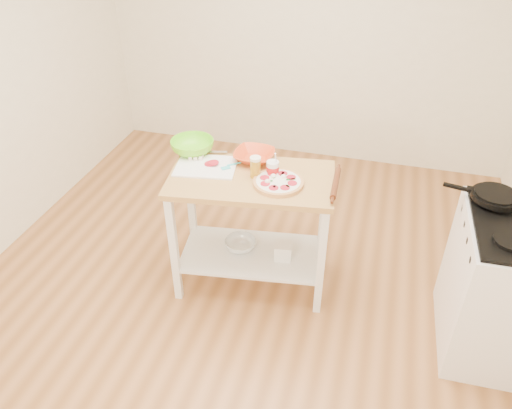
{
  "coord_description": "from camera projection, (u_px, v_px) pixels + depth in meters",
  "views": [
    {
      "loc": [
        0.79,
        -2.46,
        2.6
      ],
      "look_at": [
        0.06,
        0.14,
        0.72
      ],
      "focal_mm": 35.0,
      "sensor_mm": 36.0,
      "label": 1
    }
  ],
  "objects": [
    {
      "name": "gas_stove",
      "position": [
        508.0,
        288.0,
        3.0
      ],
      "size": [
        0.67,
        0.77,
        1.11
      ],
      "rotation": [
        0.0,
        0.0,
        0.03
      ],
      "color": "white",
      "rests_on": "ground"
    },
    {
      "name": "room_shell",
      "position": [
        238.0,
        126.0,
        2.84
      ],
      "size": [
        4.04,
        4.54,
        2.74
      ],
      "color": "#B07341",
      "rests_on": "ground"
    },
    {
      "name": "shelf_glass_bowl",
      "position": [
        240.0,
        244.0,
        3.62
      ],
      "size": [
        0.25,
        0.25,
        0.07
      ],
      "primitive_type": "imported",
      "rotation": [
        0.0,
        0.0,
        0.13
      ],
      "color": "silver",
      "rests_on": "prep_island"
    },
    {
      "name": "beer_pint",
      "position": [
        255.0,
        167.0,
        3.2
      ],
      "size": [
        0.07,
        0.07,
        0.14
      ],
      "color": "#AD7D18",
      "rests_on": "prep_island"
    },
    {
      "name": "skillet",
      "position": [
        494.0,
        196.0,
        2.92
      ],
      "size": [
        0.43,
        0.28,
        0.03
      ],
      "rotation": [
        0.0,
        0.0,
        -0.21
      ],
      "color": "black",
      "rests_on": "gas_stove"
    },
    {
      "name": "knife",
      "position": [
        202.0,
        152.0,
        3.48
      ],
      "size": [
        0.26,
        0.1,
        0.01
      ],
      "rotation": [
        0.0,
        0.0,
        0.24
      ],
      "color": "silver",
      "rests_on": "cutting_board"
    },
    {
      "name": "yogurt_tub",
      "position": [
        273.0,
        168.0,
        3.23
      ],
      "size": [
        0.08,
        0.08,
        0.18
      ],
      "color": "white",
      "rests_on": "prep_island"
    },
    {
      "name": "orange_bowl",
      "position": [
        254.0,
        156.0,
        3.4
      ],
      "size": [
        0.28,
        0.28,
        0.07
      ],
      "primitive_type": "imported",
      "rotation": [
        0.0,
        0.0,
        -0.03
      ],
      "color": "#DB471D",
      "rests_on": "prep_island"
    },
    {
      "name": "green_bowl",
      "position": [
        192.0,
        146.0,
        3.49
      ],
      "size": [
        0.36,
        0.36,
        0.09
      ],
      "primitive_type": "imported",
      "rotation": [
        0.0,
        0.0,
        0.23
      ],
      "color": "#72E31E",
      "rests_on": "prep_island"
    },
    {
      "name": "pizza",
      "position": [
        278.0,
        182.0,
        3.16
      ],
      "size": [
        0.32,
        0.32,
        0.05
      ],
      "rotation": [
        0.0,
        0.0,
        0.44
      ],
      "color": "#E1A460",
      "rests_on": "prep_island"
    },
    {
      "name": "rolling_pin",
      "position": [
        336.0,
        183.0,
        3.14
      ],
      "size": [
        0.05,
        0.34,
        0.04
      ],
      "primitive_type": "cylinder",
      "rotation": [
        1.57,
        0.0,
        0.04
      ],
      "color": "#5F2C15",
      "rests_on": "prep_island"
    },
    {
      "name": "cutting_board",
      "position": [
        206.0,
        166.0,
        3.34
      ],
      "size": [
        0.44,
        0.36,
        0.04
      ],
      "rotation": [
        0.0,
        0.0,
        0.16
      ],
      "color": "white",
      "rests_on": "prep_island"
    },
    {
      "name": "spatula",
      "position": [
        230.0,
        166.0,
        3.33
      ],
      "size": [
        0.12,
        0.13,
        0.01
      ],
      "rotation": [
        0.0,
        0.0,
        0.68
      ],
      "color": "#39C6D0",
      "rests_on": "cutting_board"
    },
    {
      "name": "prep_island",
      "position": [
        251.0,
        209.0,
        3.38
      ],
      "size": [
        1.14,
        0.73,
        0.9
      ],
      "rotation": [
        0.0,
        0.0,
        0.14
      ],
      "color": "tan",
      "rests_on": "ground"
    },
    {
      "name": "shelf_bin",
      "position": [
        283.0,
        251.0,
        3.53
      ],
      "size": [
        0.13,
        0.13,
        0.12
      ],
      "primitive_type": "cube",
      "rotation": [
        0.0,
        0.0,
        0.14
      ],
      "color": "white",
      "rests_on": "prep_island"
    }
  ]
}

